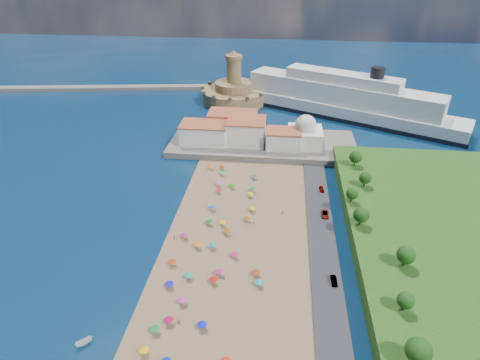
# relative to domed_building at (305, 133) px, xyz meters

# --- Properties ---
(ground) EXTENTS (700.00, 700.00, 0.00)m
(ground) POSITION_rel_domed_building_xyz_m (-30.00, -71.00, -8.97)
(ground) COLOR #071938
(ground) RESTS_ON ground
(terrace) EXTENTS (90.00, 36.00, 3.00)m
(terrace) POSITION_rel_domed_building_xyz_m (-20.00, 2.00, -7.47)
(terrace) COLOR #59544C
(terrace) RESTS_ON ground
(jetty) EXTENTS (18.00, 70.00, 2.40)m
(jetty) POSITION_rel_domed_building_xyz_m (-42.00, 37.00, -7.77)
(jetty) COLOR #59544C
(jetty) RESTS_ON ground
(breakwater) EXTENTS (199.03, 34.77, 2.60)m
(breakwater) POSITION_rel_domed_building_xyz_m (-140.00, 82.00, -7.67)
(breakwater) COLOR #59544C
(breakwater) RESTS_ON ground
(waterfront_buildings) EXTENTS (57.00, 29.00, 11.00)m
(waterfront_buildings) POSITION_rel_domed_building_xyz_m (-33.05, 2.64, -1.10)
(waterfront_buildings) COLOR silver
(waterfront_buildings) RESTS_ON terrace
(domed_building) EXTENTS (16.00, 16.00, 15.00)m
(domed_building) POSITION_rel_domed_building_xyz_m (0.00, 0.00, 0.00)
(domed_building) COLOR silver
(domed_building) RESTS_ON terrace
(fortress) EXTENTS (40.00, 40.00, 32.40)m
(fortress) POSITION_rel_domed_building_xyz_m (-42.00, 67.00, -2.29)
(fortress) COLOR #9F824F
(fortress) RESTS_ON ground
(cruise_ship) EXTENTS (134.42, 81.01, 30.55)m
(cruise_ship) POSITION_rel_domed_building_xyz_m (21.68, 50.15, 0.07)
(cruise_ship) COLOR black
(cruise_ship) RESTS_ON ground
(beach_parasols) EXTENTS (29.31, 115.07, 2.20)m
(beach_parasols) POSITION_rel_domed_building_xyz_m (-31.06, -82.46, -6.83)
(beach_parasols) COLOR gray
(beach_parasols) RESTS_ON beach
(beachgoers) EXTENTS (36.71, 101.37, 1.76)m
(beachgoers) POSITION_rel_domed_building_xyz_m (-29.70, -83.46, -7.89)
(beachgoers) COLOR tan
(beachgoers) RESTS_ON beach
(moored_boats) EXTENTS (8.46, 14.18, 1.67)m
(moored_boats) POSITION_rel_domed_building_xyz_m (-58.84, -121.23, -8.18)
(moored_boats) COLOR white
(moored_boats) RESTS_ON ground
(parked_cars) EXTENTS (2.62, 55.82, 1.44)m
(parked_cars) POSITION_rel_domed_building_xyz_m (6.00, -60.13, -7.56)
(parked_cars) COLOR gray
(parked_cars) RESTS_ON promenade
(hillside_trees) EXTENTS (15.23, 111.73, 7.35)m
(hillside_trees) POSITION_rel_domed_building_xyz_m (19.45, -80.54, 0.99)
(hillside_trees) COLOR #382314
(hillside_trees) RESTS_ON hillside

